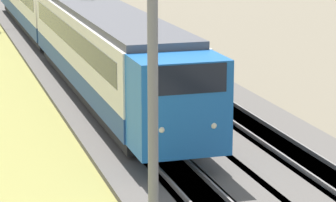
# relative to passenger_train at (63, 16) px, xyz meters

# --- Properties ---
(ballast_main) EXTENTS (240.00, 4.40, 0.30)m
(ballast_main) POSITION_rel_passenger_train_xyz_m (13.98, 0.00, -2.28)
(ballast_main) COLOR #605B56
(ballast_main) RESTS_ON ground
(ballast_adjacent) EXTENTS (240.00, 4.40, 0.30)m
(ballast_adjacent) POSITION_rel_passenger_train_xyz_m (13.98, -4.14, -2.28)
(ballast_adjacent) COLOR #605B56
(ballast_adjacent) RESTS_ON ground
(track_main) EXTENTS (240.00, 1.57, 0.45)m
(track_main) POSITION_rel_passenger_train_xyz_m (13.98, 0.00, -2.27)
(track_main) COLOR #4C4238
(track_main) RESTS_ON ground
(track_adjacent) EXTENTS (240.00, 1.57, 0.45)m
(track_adjacent) POSITION_rel_passenger_train_xyz_m (13.98, -4.14, -2.27)
(track_adjacent) COLOR #4C4238
(track_adjacent) RESTS_ON ground
(passenger_train) EXTENTS (43.31, 2.87, 5.16)m
(passenger_train) POSITION_rel_passenger_train_xyz_m (0.00, 0.00, 0.00)
(passenger_train) COLOR blue
(passenger_train) RESTS_ON ground
(catenary_mast_near) EXTENTS (0.22, 2.56, 8.67)m
(catenary_mast_near) POSITION_rel_passenger_train_xyz_m (-27.37, 2.51, 2.05)
(catenary_mast_near) COLOR slate
(catenary_mast_near) RESTS_ON ground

